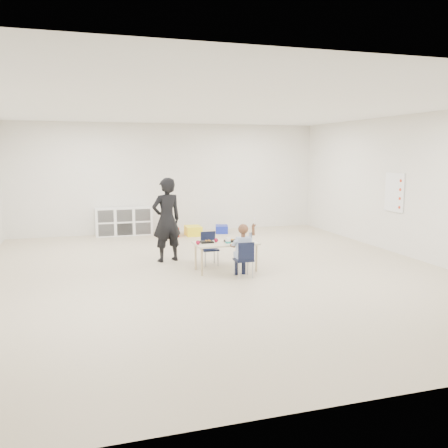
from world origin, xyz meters
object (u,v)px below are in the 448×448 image
object	(u,v)px
chair_near	(243,259)
table	(226,256)
cubby_shelf	(124,221)
child	(243,249)
adult	(167,220)

from	to	relation	value
chair_near	table	bearing A→B (deg)	106.82
chair_near	cubby_shelf	world-z (taller)	cubby_shelf
table	child	size ratio (longest dim) A/B	1.16
chair_near	child	size ratio (longest dim) A/B	0.63
table	child	world-z (taller)	child
table	child	bearing A→B (deg)	-73.18
chair_near	adult	bearing A→B (deg)	122.87
table	cubby_shelf	distance (m)	4.42
adult	child	bearing A→B (deg)	107.81
child	cubby_shelf	size ratio (longest dim) A/B	0.68
table	cubby_shelf	world-z (taller)	cubby_shelf
table	cubby_shelf	bearing A→B (deg)	107.59
child	adult	size ratio (longest dim) A/B	0.60
cubby_shelf	adult	world-z (taller)	adult
child	adult	world-z (taller)	adult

